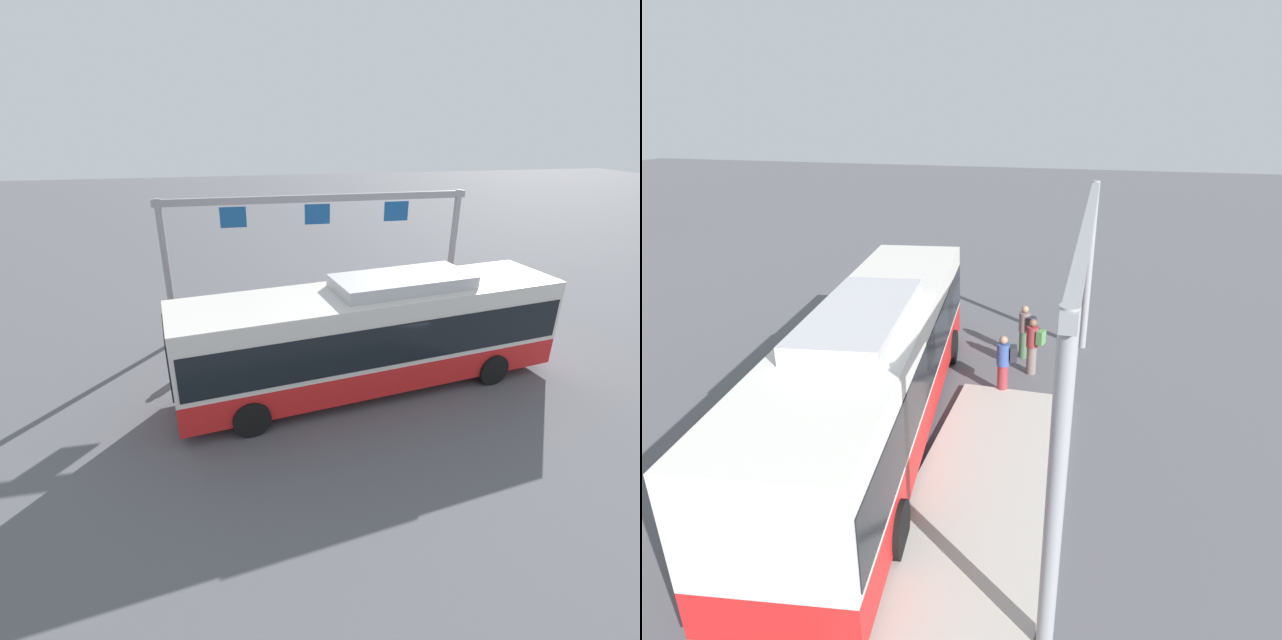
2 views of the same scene
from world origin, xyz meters
TOP-DOWN VIEW (x-y plane):
  - ground_plane at (0.00, 0.00)m, footprint 120.00×120.00m
  - platform_curb at (-2.44, -2.82)m, footprint 10.00×2.80m
  - bus_main at (-0.01, -0.00)m, footprint 11.80×4.15m
  - person_boarding at (4.96, -2.68)m, footprint 0.54×0.61m
  - person_waiting_near at (2.58, -2.47)m, footprint 0.43×0.58m
  - person_waiting_mid at (3.94, -3.06)m, footprint 0.46×0.59m
  - platform_sign_gantry at (0.81, -4.36)m, footprint 11.14×0.24m
  - trash_bin at (-6.41, -2.98)m, footprint 0.52×0.52m

SIDE VIEW (x-z plane):
  - ground_plane at x=0.00m, z-range 0.00..0.00m
  - platform_curb at x=-2.44m, z-range 0.00..0.16m
  - trash_bin at x=-6.41m, z-range 0.16..1.06m
  - person_boarding at x=4.96m, z-range 0.06..1.73m
  - person_waiting_near at x=2.58m, z-range 0.06..1.73m
  - person_waiting_mid at x=3.94m, z-range 0.06..1.73m
  - bus_main at x=-0.01m, z-range 0.08..3.54m
  - platform_sign_gantry at x=0.81m, z-range 1.24..6.44m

